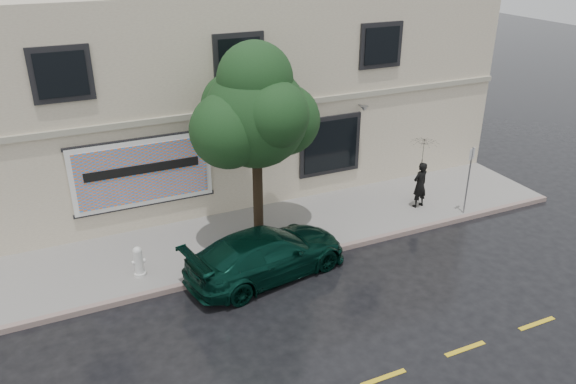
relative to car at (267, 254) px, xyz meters
name	(u,v)px	position (x,y,z in m)	size (l,w,h in m)	color
ground	(310,291)	(0.73, -1.20, -0.67)	(90.00, 90.00, 0.00)	black
sidewalk	(264,234)	(0.73, 2.05, -0.60)	(20.00, 3.50, 0.15)	gray
curb	(287,261)	(0.73, 0.30, -0.60)	(20.00, 0.18, 0.16)	slate
road_marking	(384,378)	(0.73, -4.70, -0.66)	(19.00, 0.12, 0.01)	gold
building	(204,84)	(0.73, 7.80, 2.83)	(20.00, 8.12, 7.00)	beige
billboard	(143,173)	(-2.47, 3.72, 1.38)	(4.30, 0.16, 2.20)	white
car	(267,254)	(0.00, 0.00, 0.00)	(2.03, 4.61, 1.34)	black
pedestrian	(420,185)	(6.18, 1.54, 0.28)	(0.58, 0.38, 1.60)	black
umbrella	(424,152)	(6.18, 1.54, 1.45)	(1.02, 1.02, 0.75)	black
street_tree	(256,117)	(0.47, 1.80, 3.30)	(2.91, 2.91, 5.30)	black
fire_hydrant	(139,262)	(-3.25, 1.20, -0.09)	(0.36, 0.34, 0.88)	silver
sign_pole	(469,174)	(7.26, 0.50, 0.89)	(0.28, 0.11, 2.31)	gray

